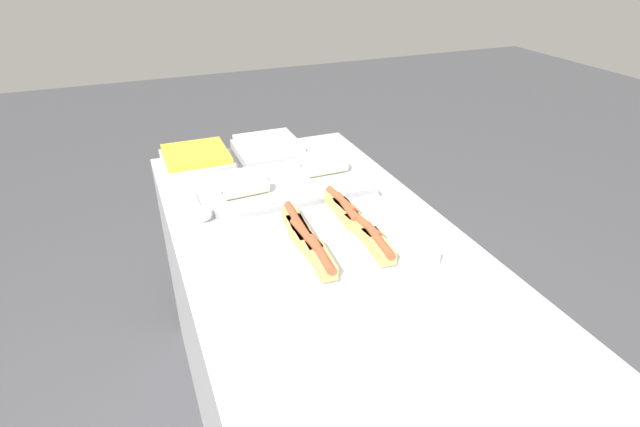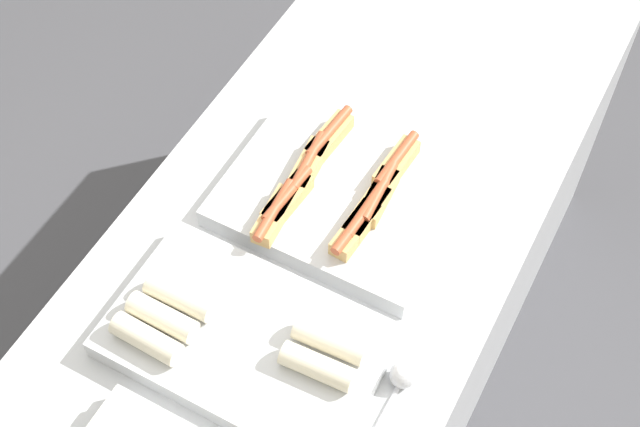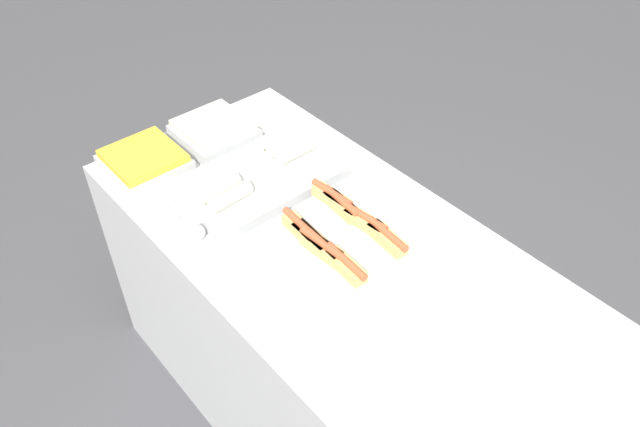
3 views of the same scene
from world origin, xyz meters
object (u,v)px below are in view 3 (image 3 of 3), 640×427
(tray_wraps, at_px, (261,177))
(tray_side_back, at_px, (214,131))
(tray_hotdogs, at_px, (337,238))
(tray_side_front, at_px, (144,162))
(serving_spoon_near, at_px, (195,231))

(tray_wraps, relative_size, tray_side_back, 2.07)
(tray_hotdogs, xyz_separation_m, tray_side_front, (-0.71, -0.25, 0.00))
(tray_side_back, bearing_deg, tray_hotdogs, -2.67)
(tray_wraps, bearing_deg, tray_side_front, -141.86)
(tray_hotdogs, distance_m, tray_side_back, 0.71)
(tray_hotdogs, bearing_deg, tray_side_front, -160.52)
(tray_hotdogs, relative_size, tray_side_front, 1.90)
(serving_spoon_near, bearing_deg, tray_hotdogs, 43.54)
(tray_side_front, bearing_deg, tray_wraps, 38.14)
(tray_hotdogs, bearing_deg, serving_spoon_near, -136.46)
(tray_wraps, relative_size, serving_spoon_near, 2.24)
(tray_wraps, relative_size, tray_side_front, 2.07)
(tray_side_front, distance_m, tray_side_back, 0.29)
(tray_hotdogs, distance_m, tray_wraps, 0.39)
(tray_side_front, bearing_deg, tray_hotdogs, 19.48)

